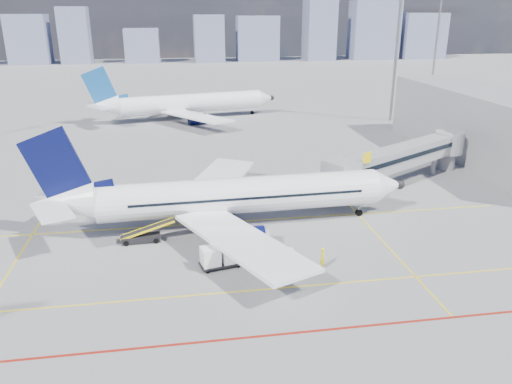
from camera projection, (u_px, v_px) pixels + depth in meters
ground at (241, 256)px, 45.34m from camera, size 420.00×420.00×0.00m
apron_markings at (240, 278)px, 41.62m from camera, size 90.00×35.12×0.01m
jet_bridge at (407, 156)px, 63.26m from camera, size 23.55×15.78×6.30m
terminal_block at (485, 126)px, 73.72m from camera, size 10.00×42.00×10.00m
floodlight_mast_ne at (396, 52)px, 97.43m from camera, size 3.20×0.61×25.45m
floodlight_mast_far at (437, 41)px, 133.94m from camera, size 3.20×0.61×25.45m
distant_skyline at (191, 36)px, 218.42m from camera, size 251.79×15.54×27.99m
main_aircraft at (226, 197)px, 50.68m from camera, size 38.55×33.58×11.23m
second_aircraft at (184, 104)px, 101.96m from camera, size 39.01×33.61×11.50m
baggage_tug at (282, 253)px, 44.60m from camera, size 2.03×1.32×1.35m
cargo_dolly at (220, 256)px, 43.12m from camera, size 3.85×2.34×1.97m
belt_loader at (142, 236)px, 48.04m from camera, size 5.30×1.60×2.15m
ramp_worker at (323, 258)px, 42.91m from camera, size 0.50×0.74×1.97m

